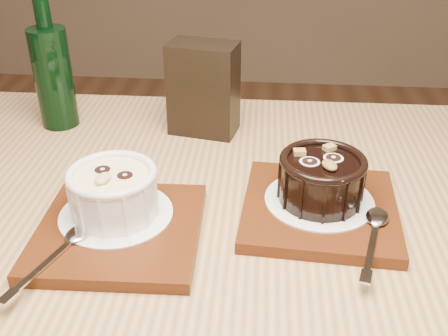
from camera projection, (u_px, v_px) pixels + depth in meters
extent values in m
cube|color=#996F42|center=(194.00, 250.00, 0.60)|extent=(1.21, 0.81, 0.04)
cube|color=#53250D|center=(119.00, 231.00, 0.59)|extent=(0.19, 0.19, 0.01)
cylinder|color=white|center=(116.00, 214.00, 0.60)|extent=(0.13, 0.13, 0.00)
cylinder|color=white|center=(114.00, 195.00, 0.59)|extent=(0.10, 0.10, 0.05)
cylinder|color=#FFF09B|center=(112.00, 177.00, 0.58)|extent=(0.08, 0.08, 0.00)
torus|color=white|center=(111.00, 174.00, 0.58)|extent=(0.10, 0.10, 0.01)
cylinder|color=black|center=(102.00, 169.00, 0.58)|extent=(0.02, 0.02, 0.00)
cylinder|color=black|center=(125.00, 175.00, 0.57)|extent=(0.02, 0.02, 0.00)
ellipsoid|color=tan|center=(103.00, 178.00, 0.56)|extent=(0.02, 0.03, 0.01)
cube|color=#53250D|center=(319.00, 209.00, 0.63)|extent=(0.19, 0.19, 0.01)
cylinder|color=white|center=(319.00, 200.00, 0.63)|extent=(0.13, 0.13, 0.00)
cylinder|color=black|center=(321.00, 181.00, 0.61)|extent=(0.10, 0.10, 0.05)
cylinder|color=black|center=(323.00, 163.00, 0.60)|extent=(0.08, 0.08, 0.00)
torus|color=black|center=(323.00, 161.00, 0.60)|extent=(0.10, 0.10, 0.01)
cylinder|color=black|center=(310.00, 161.00, 0.60)|extent=(0.02, 0.02, 0.00)
cylinder|color=black|center=(333.00, 157.00, 0.61)|extent=(0.02, 0.02, 0.00)
ellipsoid|color=brown|center=(330.00, 165.00, 0.59)|extent=(0.02, 0.03, 0.01)
cube|color=olive|center=(300.00, 152.00, 0.61)|extent=(0.02, 0.01, 0.01)
cube|color=olive|center=(329.00, 148.00, 0.62)|extent=(0.02, 0.02, 0.01)
cube|color=black|center=(204.00, 89.00, 0.79)|extent=(0.11, 0.08, 0.14)
cylinder|color=black|center=(54.00, 78.00, 0.81)|extent=(0.06, 0.06, 0.15)
cylinder|color=black|center=(42.00, 10.00, 0.75)|extent=(0.02, 0.02, 0.05)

